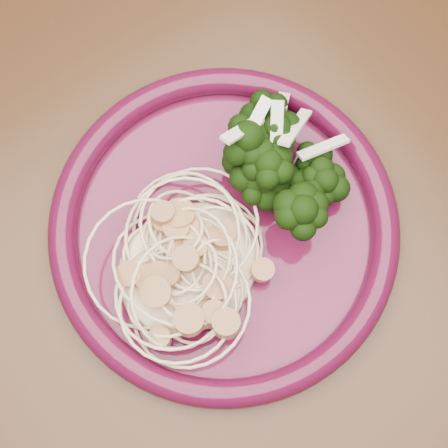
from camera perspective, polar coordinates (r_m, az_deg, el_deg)
dining_table at (r=0.61m, az=2.07°, el=-5.08°), size 1.20×0.80×0.75m
dinner_plate at (r=0.51m, az=-0.00°, el=-0.29°), size 0.35×0.35×0.02m
spaghetti_pile at (r=0.50m, az=-3.33°, el=-3.70°), size 0.14×0.13×0.03m
scallop_cluster at (r=0.46m, az=-3.57°, el=-2.80°), size 0.15×0.15×0.04m
broccoli_pile at (r=0.51m, az=3.99°, el=4.75°), size 0.12×0.16×0.05m
onion_garnish at (r=0.48m, az=4.24°, el=6.04°), size 0.08×0.10×0.05m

